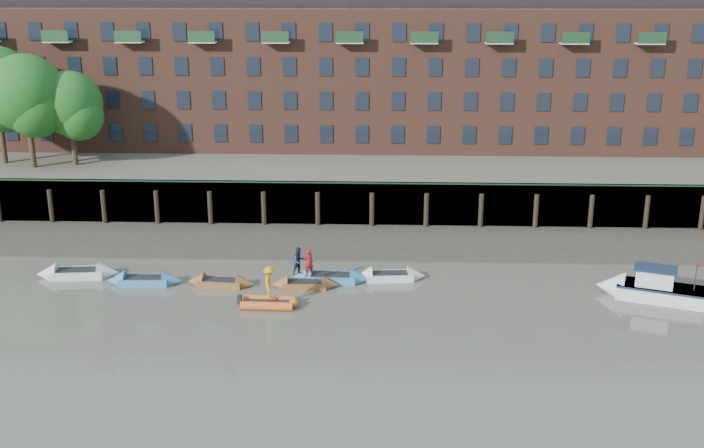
{
  "coord_description": "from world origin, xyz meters",
  "views": [
    {
      "loc": [
        2.72,
        -36.44,
        18.07
      ],
      "look_at": [
        0.9,
        12.0,
        3.2
      ],
      "focal_mm": 42.0,
      "sensor_mm": 36.0,
      "label": 1
    }
  ],
  "objects_px": {
    "rowboat_1": "(144,281)",
    "rib_tender": "(270,303)",
    "person_rower_a": "(309,262)",
    "person_rib_crew": "(269,283)",
    "rowboat_0": "(78,273)",
    "rowboat_2": "(221,283)",
    "motor_launch": "(643,287)",
    "person_rower_b": "(299,261)",
    "rowboat_4": "(331,278)",
    "rowboat_3": "(305,285)",
    "rowboat_5": "(390,276)"
  },
  "relations": [
    {
      "from": "rowboat_2",
      "to": "rowboat_4",
      "type": "height_order",
      "value": "rowboat_4"
    },
    {
      "from": "rowboat_0",
      "to": "person_rower_b",
      "type": "distance_m",
      "value": 13.96
    },
    {
      "from": "rowboat_1",
      "to": "person_rib_crew",
      "type": "relative_size",
      "value": 2.47
    },
    {
      "from": "rowboat_2",
      "to": "rowboat_5",
      "type": "distance_m",
      "value": 10.26
    },
    {
      "from": "person_rower_a",
      "to": "rowboat_4",
      "type": "bearing_deg",
      "value": -164.42
    },
    {
      "from": "rowboat_5",
      "to": "person_rower_b",
      "type": "height_order",
      "value": "person_rower_b"
    },
    {
      "from": "rowboat_2",
      "to": "person_rower_b",
      "type": "distance_m",
      "value": 4.95
    },
    {
      "from": "person_rower_a",
      "to": "person_rib_crew",
      "type": "xyz_separation_m",
      "value": [
        -1.93,
        -3.01,
        -0.15
      ]
    },
    {
      "from": "rowboat_1",
      "to": "rowboat_2",
      "type": "height_order",
      "value": "rowboat_1"
    },
    {
      "from": "rowboat_0",
      "to": "rib_tender",
      "type": "distance_m",
      "value": 13.2
    },
    {
      "from": "person_rower_a",
      "to": "rib_tender",
      "type": "bearing_deg",
      "value": 33.86
    },
    {
      "from": "rowboat_0",
      "to": "motor_launch",
      "type": "bearing_deg",
      "value": -9.9
    },
    {
      "from": "rowboat_4",
      "to": "person_rib_crew",
      "type": "height_order",
      "value": "person_rib_crew"
    },
    {
      "from": "rowboat_0",
      "to": "rowboat_4",
      "type": "height_order",
      "value": "rowboat_0"
    },
    {
      "from": "motor_launch",
      "to": "rowboat_0",
      "type": "bearing_deg",
      "value": 16.8
    },
    {
      "from": "rowboat_1",
      "to": "person_rower_b",
      "type": "height_order",
      "value": "person_rower_b"
    },
    {
      "from": "person_rower_a",
      "to": "person_rower_b",
      "type": "height_order",
      "value": "person_rower_b"
    },
    {
      "from": "rowboat_3",
      "to": "rowboat_5",
      "type": "relative_size",
      "value": 0.9
    },
    {
      "from": "rowboat_3",
      "to": "person_rower_a",
      "type": "relative_size",
      "value": 2.49
    },
    {
      "from": "rowboat_2",
      "to": "person_rib_crew",
      "type": "height_order",
      "value": "person_rib_crew"
    },
    {
      "from": "rowboat_4",
      "to": "rowboat_2",
      "type": "bearing_deg",
      "value": -168.86
    },
    {
      "from": "rowboat_0",
      "to": "rowboat_2",
      "type": "distance_m",
      "value": 9.18
    },
    {
      "from": "rowboat_3",
      "to": "motor_launch",
      "type": "relative_size",
      "value": 0.65
    },
    {
      "from": "motor_launch",
      "to": "person_rower_b",
      "type": "distance_m",
      "value": 20.06
    },
    {
      "from": "person_rib_crew",
      "to": "rowboat_0",
      "type": "bearing_deg",
      "value": 68.72
    },
    {
      "from": "rowboat_0",
      "to": "rowboat_3",
      "type": "bearing_deg",
      "value": -11.45
    },
    {
      "from": "rowboat_2",
      "to": "motor_launch",
      "type": "distance_m",
      "value": 24.78
    },
    {
      "from": "rowboat_4",
      "to": "motor_launch",
      "type": "relative_size",
      "value": 0.76
    },
    {
      "from": "person_rower_b",
      "to": "person_rib_crew",
      "type": "relative_size",
      "value": 0.9
    },
    {
      "from": "person_rower_b",
      "to": "rowboat_1",
      "type": "bearing_deg",
      "value": 142.5
    },
    {
      "from": "rowboat_5",
      "to": "person_rib_crew",
      "type": "relative_size",
      "value": 2.42
    },
    {
      "from": "rowboat_3",
      "to": "rowboat_5",
      "type": "xyz_separation_m",
      "value": [
        5.08,
        1.55,
        0.02
      ]
    },
    {
      "from": "rowboat_2",
      "to": "rib_tender",
      "type": "height_order",
      "value": "rowboat_2"
    },
    {
      "from": "rib_tender",
      "to": "person_rib_crew",
      "type": "distance_m",
      "value": 1.21
    },
    {
      "from": "rib_tender",
      "to": "person_rower_b",
      "type": "distance_m",
      "value": 3.69
    },
    {
      "from": "rowboat_4",
      "to": "person_rower_b",
      "type": "xyz_separation_m",
      "value": [
        -1.85,
        -0.9,
        1.39
      ]
    },
    {
      "from": "rowboat_0",
      "to": "motor_launch",
      "type": "distance_m",
      "value": 33.93
    },
    {
      "from": "rowboat_2",
      "to": "rowboat_5",
      "type": "bearing_deg",
      "value": 13.18
    },
    {
      "from": "rowboat_3",
      "to": "person_rower_a",
      "type": "bearing_deg",
      "value": 10.94
    },
    {
      "from": "rowboat_1",
      "to": "rib_tender",
      "type": "height_order",
      "value": "rowboat_1"
    },
    {
      "from": "rowboat_0",
      "to": "person_rib_crew",
      "type": "distance_m",
      "value": 13.24
    },
    {
      "from": "rowboat_0",
      "to": "rowboat_5",
      "type": "relative_size",
      "value": 1.14
    },
    {
      "from": "rowboat_4",
      "to": "person_rib_crew",
      "type": "relative_size",
      "value": 2.56
    },
    {
      "from": "rowboat_5",
      "to": "motor_launch",
      "type": "bearing_deg",
      "value": -14.44
    },
    {
      "from": "rowboat_4",
      "to": "person_rib_crew",
      "type": "bearing_deg",
      "value": -125.64
    },
    {
      "from": "rowboat_1",
      "to": "rowboat_3",
      "type": "bearing_deg",
      "value": -3.54
    },
    {
      "from": "rowboat_5",
      "to": "person_rower_b",
      "type": "xyz_separation_m",
      "value": [
        -5.41,
        -1.35,
        1.4
      ]
    },
    {
      "from": "person_rower_a",
      "to": "person_rib_crew",
      "type": "height_order",
      "value": "person_rower_a"
    },
    {
      "from": "rowboat_0",
      "to": "rowboat_2",
      "type": "height_order",
      "value": "rowboat_0"
    },
    {
      "from": "rowboat_0",
      "to": "person_rib_crew",
      "type": "xyz_separation_m",
      "value": [
        12.5,
        -4.2,
        1.2
      ]
    }
  ]
}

